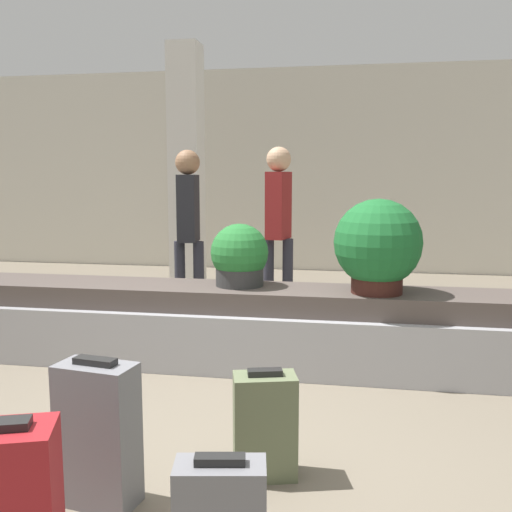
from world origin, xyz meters
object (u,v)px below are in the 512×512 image
(pillar, at_px, (187,169))
(potted_plant_1, at_px, (240,257))
(suitcase_4, at_px, (265,425))
(suitcase_2, at_px, (98,434))
(traveler_1, at_px, (278,217))
(traveler_0, at_px, (188,220))
(potted_plant_0, at_px, (378,246))

(pillar, height_order, potted_plant_1, pillar)
(suitcase_4, bearing_deg, suitcase_2, -167.94)
(suitcase_4, relative_size, traveler_1, 0.31)
(pillar, xyz_separation_m, traveler_0, (0.55, -1.77, -0.53))
(traveler_0, bearing_deg, pillar, -169.02)
(potted_plant_1, bearing_deg, pillar, 114.35)
(potted_plant_0, relative_size, potted_plant_1, 1.42)
(potted_plant_0, xyz_separation_m, traveler_1, (-0.95, 1.49, 0.11))
(pillar, relative_size, traveler_0, 1.81)
(potted_plant_1, bearing_deg, traveler_1, 84.96)
(suitcase_4, height_order, traveler_0, traveler_0)
(pillar, bearing_deg, potted_plant_1, -65.65)
(suitcase_4, xyz_separation_m, potted_plant_1, (-0.49, 1.75, 0.60))
(pillar, height_order, suitcase_2, pillar)
(pillar, bearing_deg, potted_plant_0, -51.56)
(suitcase_4, height_order, traveler_1, traveler_1)
(potted_plant_1, distance_m, traveler_1, 1.41)
(potted_plant_0, bearing_deg, potted_plant_1, 174.20)
(potted_plant_1, bearing_deg, traveler_0, 124.01)
(suitcase_2, distance_m, potted_plant_1, 2.20)
(traveler_1, bearing_deg, suitcase_2, 6.29)
(suitcase_2, relative_size, suitcase_4, 1.24)
(suitcase_2, height_order, traveler_0, traveler_0)
(suitcase_4, relative_size, traveler_0, 0.32)
(suitcase_2, xyz_separation_m, traveler_0, (-0.54, 3.25, 0.73))
(suitcase_2, height_order, traveler_1, traveler_1)
(pillar, xyz_separation_m, traveler_1, (1.43, -1.52, -0.51))
(suitcase_2, xyz_separation_m, traveler_1, (0.34, 3.51, 0.76))
(pillar, relative_size, potted_plant_1, 6.41)
(potted_plant_1, xyz_separation_m, traveler_1, (0.12, 1.38, 0.23))
(pillar, height_order, potted_plant_0, pillar)
(pillar, height_order, traveler_0, pillar)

